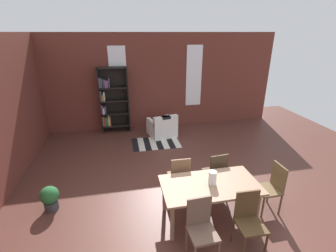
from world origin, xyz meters
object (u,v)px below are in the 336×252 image
at_px(bookshelf_tall, 112,101).
at_px(potted_plant_by_shelf, 50,197).
at_px(dining_chair_far_left, 179,176).
at_px(vase_on_table, 212,178).
at_px(dining_chair_near_left, 201,227).
at_px(dining_chair_near_right, 249,219).
at_px(armchair_white, 162,127).
at_px(dining_table, 210,188).
at_px(dining_chair_head_right, 272,186).
at_px(dining_chair_far_right, 216,172).

height_order(bookshelf_tall, potted_plant_by_shelf, bookshelf_tall).
bearing_deg(dining_chair_far_left, vase_on_table, -58.67).
xyz_separation_m(dining_chair_near_left, dining_chair_far_left, (0.00, 1.35, 0.00)).
relative_size(dining_chair_near_right, armchair_white, 0.99).
distance_m(dining_chair_near_left, armchair_white, 4.55).
height_order(bookshelf_tall, armchair_white, bookshelf_tall).
bearing_deg(bookshelf_tall, vase_on_table, -69.16).
bearing_deg(dining_chair_near_left, armchair_white, 87.13).
xyz_separation_m(dining_chair_far_left, potted_plant_by_shelf, (-2.48, 0.14, -0.25)).
relative_size(armchair_white, potted_plant_by_shelf, 1.97).
relative_size(dining_chair_far_left, potted_plant_by_shelf, 1.94).
bearing_deg(armchair_white, bookshelf_tall, 155.66).
bearing_deg(vase_on_table, dining_table, 180.00).
distance_m(dining_chair_near_right, armchair_white, 4.58).
distance_m(dining_chair_head_right, armchair_white, 4.10).
bearing_deg(bookshelf_tall, dining_chair_head_right, -57.34).
relative_size(dining_table, dining_chair_head_right, 1.78).
bearing_deg(dining_chair_near_left, dining_chair_far_left, 89.86).
distance_m(dining_chair_head_right, bookshelf_tall, 5.44).
distance_m(dining_chair_far_right, armchair_white, 3.24).
relative_size(dining_chair_near_left, dining_chair_far_left, 1.00).
relative_size(dining_chair_near_right, bookshelf_tall, 0.44).
height_order(vase_on_table, armchair_white, vase_on_table).
distance_m(dining_chair_far_left, dining_chair_near_right, 1.55).
height_order(armchair_white, potted_plant_by_shelf, armchair_white).
distance_m(armchair_white, potted_plant_by_shelf, 4.07).
distance_m(dining_chair_far_left, potted_plant_by_shelf, 2.49).
height_order(dining_chair_head_right, potted_plant_by_shelf, dining_chair_head_right).
xyz_separation_m(dining_chair_far_left, dining_chair_far_right, (0.77, 0.00, 0.00)).
xyz_separation_m(dining_chair_far_right, potted_plant_by_shelf, (-3.24, 0.14, -0.25)).
distance_m(vase_on_table, dining_chair_near_left, 0.87).
bearing_deg(dining_table, dining_chair_near_left, -119.56).
relative_size(dining_table, dining_chair_far_left, 1.78).
distance_m(dining_table, dining_chair_head_right, 1.23).
height_order(dining_chair_near_left, dining_chair_far_right, same).
height_order(dining_chair_far_left, dining_chair_near_right, same).
bearing_deg(dining_chair_head_right, dining_chair_far_right, 140.92).
bearing_deg(potted_plant_by_shelf, vase_on_table, -15.83).
bearing_deg(dining_chair_near_right, dining_chair_far_left, 119.37).
xyz_separation_m(dining_chair_near_left, potted_plant_by_shelf, (-2.47, 1.50, -0.25)).
height_order(dining_chair_near_right, bookshelf_tall, bookshelf_tall).
xyz_separation_m(dining_chair_near_right, armchair_white, (-0.54, 4.54, -0.23)).
xyz_separation_m(dining_chair_head_right, dining_chair_far_right, (-0.83, 0.68, 0.00)).
xyz_separation_m(vase_on_table, potted_plant_by_shelf, (-2.89, 0.82, -0.59)).
xyz_separation_m(dining_table, dining_chair_far_left, (-0.38, 0.68, -0.14)).
bearing_deg(dining_chair_near_left, potted_plant_by_shelf, 148.84).
distance_m(dining_chair_head_right, dining_chair_near_right, 1.08).
bearing_deg(armchair_white, dining_chair_near_right, -83.24).
xyz_separation_m(dining_chair_near_left, bookshelf_tall, (-1.32, 5.24, 0.57)).
distance_m(dining_chair_head_right, potted_plant_by_shelf, 4.16).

